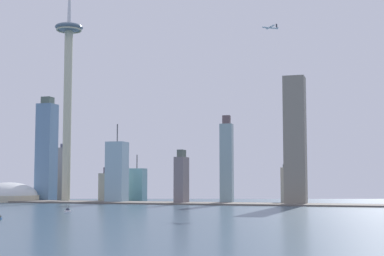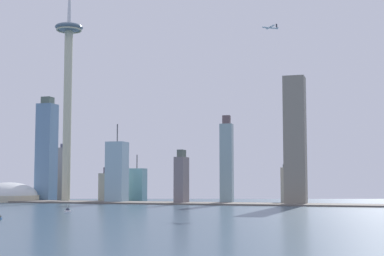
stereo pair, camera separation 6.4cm
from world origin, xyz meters
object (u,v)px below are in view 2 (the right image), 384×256
Objects in this scene: airplane at (270,28)px; skyscraper_2 at (287,184)px; boat_4 at (0,218)px; boat_1 at (68,211)px; skyscraper_3 at (110,186)px; skyscraper_1 at (117,172)px; skyscraper_4 at (49,187)px; skyscraper_6 at (47,151)px; skyscraper_9 at (295,140)px; observation_tower at (68,74)px; skyscraper_5 at (181,179)px; skyscraper_7 at (137,185)px; skyscraper_0 at (64,173)px; stadium_dome at (8,196)px; skyscraper_8 at (227,162)px.

skyscraper_2 is at bearing -132.60° from airplane.
boat_4 is at bearing -112.21° from skyscraper_2.
skyscraper_3 is at bearing -157.17° from boat_1.
skyscraper_3 is (-22.97, 28.49, -20.35)m from skyscraper_1.
skyscraper_1 is 161.09m from skyscraper_4.
skyscraper_6 is at bearing -138.44° from boat_1.
skyscraper_9 is 408.37m from boat_4.
observation_tower reaches higher than skyscraper_2.
boat_1 is at bearing -101.92° from skyscraper_5.
skyscraper_6 is at bearing 174.84° from skyscraper_9.
skyscraper_0 is at bearing 171.34° from skyscraper_7.
skyscraper_2 is (368.64, -24.74, -18.05)m from skyscraper_0.
skyscraper_5 is (239.68, -109.24, -10.41)m from skyscraper_0.
skyscraper_6 is (-49.62, 26.53, -112.72)m from observation_tower.
observation_tower is 4.19× the size of stadium_dome.
skyscraper_4 is 360.60m from boat_1.
stadium_dome is 87.86m from skyscraper_6.
stadium_dome is 1.24× the size of skyscraper_5.
skyscraper_6 is at bearing -68.28° from skyscraper_4.
skyscraper_0 is at bearing 149.61° from skyscraper_3.
skyscraper_1 reaches higher than skyscraper_5.
skyscraper_7 is 431.50m from boat_4.
observation_tower reaches higher than skyscraper_0.
observation_tower is 2.27× the size of skyscraper_9.
boat_4 is at bearing -68.58° from observation_tower.
skyscraper_9 is at bearing -5.16° from skyscraper_6.
observation_tower is 5.32× the size of skyscraper_7.
skyscraper_8 is at bearing -3.43° from skyscraper_6.
skyscraper_7 is 0.59× the size of skyscraper_8.
skyscraper_7 is (172.51, 81.16, 16.51)m from stadium_dome.
skyscraper_1 is 15.57× the size of boat_4.
skyscraper_2 is (313.16, 65.83, -163.79)m from observation_tower.
airplane reaches higher than skyscraper_7.
observation_tower is 359.48m from skyscraper_2.
skyscraper_8 reaches higher than skyscraper_3.
stadium_dome is 113.41m from skyscraper_0.
skyscraper_7 reaches higher than skyscraper_4.
skyscraper_6 is 2.26× the size of skyscraper_7.
skyscraper_4 is 5.14× the size of boat_1.
skyscraper_8 is 384.06m from boat_4.
skyscraper_0 is (33.98, 102.27, 35.32)m from stadium_dome.
stadium_dome is 0.81× the size of skyscraper_1.
skyscraper_2 is 1.27× the size of skyscraper_4.
skyscraper_7 is (-101.15, 88.13, -8.40)m from skyscraper_5.
skyscraper_4 is (-123.07, 35.92, -1.36)m from skyscraper_3.
skyscraper_1 is at bearing -13.75° from skyscraper_6.
skyscraper_2 is 1.07× the size of skyscraper_3.
boat_1 is (199.46, -299.75, -19.92)m from skyscraper_4.
skyscraper_7 is at bearing 161.14° from boat_4.
skyscraper_0 is 369.91m from skyscraper_2.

